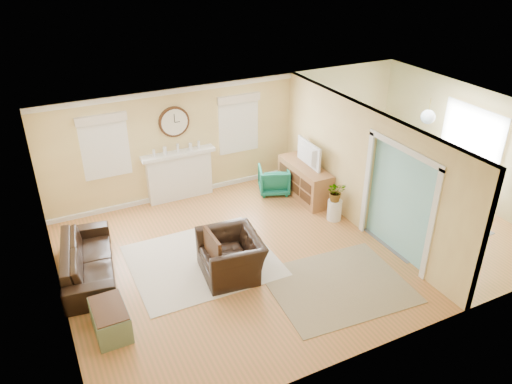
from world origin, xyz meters
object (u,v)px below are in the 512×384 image
(sofa, at_px, (88,260))
(eames_chair, at_px, (231,256))
(credenza, at_px, (304,181))
(dining_table, at_px, (405,202))
(green_chair, at_px, (274,180))

(sofa, bearing_deg, eames_chair, -107.15)
(credenza, bearing_deg, eames_chair, -144.32)
(credenza, bearing_deg, dining_table, -48.23)
(credenza, height_order, dining_table, credenza)
(credenza, xyz_separation_m, dining_table, (1.53, -1.72, -0.09))
(eames_chair, xyz_separation_m, credenza, (2.75, 1.97, 0.02))
(sofa, bearing_deg, green_chair, -65.09)
(eames_chair, distance_m, credenza, 3.38)
(eames_chair, relative_size, dining_table, 0.68)
(sofa, height_order, credenza, credenza)
(eames_chair, bearing_deg, credenza, 132.09)
(eames_chair, relative_size, credenza, 0.72)
(sofa, relative_size, eames_chair, 1.87)
(sofa, relative_size, dining_table, 1.27)
(sofa, xyz_separation_m, dining_table, (6.63, -0.85, -0.02))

